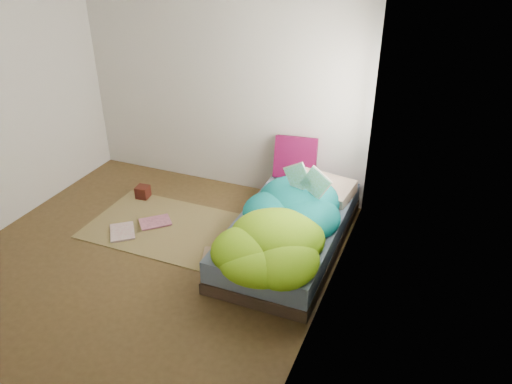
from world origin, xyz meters
TOP-DOWN VIEW (x-y plane):
  - ground at (0.00, 0.00)m, footprint 3.50×3.50m
  - room_walls at (0.01, 0.01)m, footprint 3.54×3.54m
  - bed at (1.22, 0.72)m, footprint 1.00×2.00m
  - duvet at (1.22, 0.50)m, footprint 0.96×1.84m
  - rug at (-0.15, 0.55)m, footprint 1.60×1.10m
  - pillow_floral at (1.38, 1.31)m, footprint 0.70×0.50m
  - pillow_magenta at (0.98, 1.61)m, footprint 0.49×0.22m
  - open_book at (1.32, 0.88)m, footprint 0.43×0.18m
  - wooden_box at (-0.72, 1.01)m, footprint 0.16×0.16m
  - floor_book_a at (-0.59, 0.19)m, footprint 0.41×0.42m
  - floor_book_b at (-0.35, 0.65)m, footprint 0.41×0.40m
  - floor_book_c at (0.51, 0.19)m, footprint 0.35×0.40m

SIDE VIEW (x-z plane):
  - ground at x=0.00m, z-range 0.00..0.00m
  - rug at x=-0.15m, z-range 0.00..0.01m
  - floor_book_c at x=0.51m, z-range 0.01..0.04m
  - floor_book_a at x=-0.59m, z-range 0.01..0.04m
  - floor_book_b at x=-0.35m, z-range 0.01..0.04m
  - wooden_box at x=-0.72m, z-range 0.01..0.16m
  - bed at x=1.22m, z-range 0.00..0.34m
  - pillow_floral at x=1.38m, z-range 0.34..0.48m
  - duvet at x=1.22m, z-range 0.34..0.68m
  - pillow_magenta at x=0.98m, z-range 0.34..0.81m
  - open_book at x=1.32m, z-range 0.68..0.94m
  - room_walls at x=0.01m, z-range 0.32..2.94m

